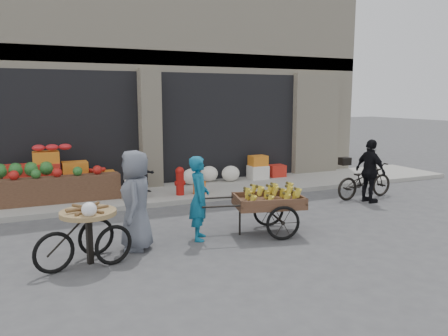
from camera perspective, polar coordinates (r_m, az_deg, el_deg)
name	(u,v)px	position (r m, az deg, el deg)	size (l,w,h in m)	color
ground	(225,244)	(7.70, 0.19, -9.92)	(80.00, 80.00, 0.00)	#424244
sidewalk	(161,194)	(11.41, -8.28, -3.38)	(18.00, 2.20, 0.12)	gray
building	(125,72)	(15.00, -12.77, 12.18)	(14.00, 6.45, 7.00)	beige
fruit_display	(56,176)	(11.19, -21.09, -0.97)	(3.10, 1.12, 1.24)	red
pineapple_bin	(136,188)	(10.70, -11.46, -2.62)	(0.52, 0.52, 0.50)	silver
fire_hydrant	(180,180)	(10.91, -5.78, -1.54)	(0.22, 0.22, 0.71)	#A5140F
orange_bucket	(199,188)	(11.07, -3.22, -2.58)	(0.32, 0.32, 0.30)	orange
right_bay_goods	(241,171)	(12.82, 2.25, -0.33)	(3.35, 0.60, 0.70)	silver
seated_person	(146,174)	(11.32, -10.19, -0.83)	(0.45, 0.35, 0.93)	black
banana_cart	(266,200)	(8.16, 5.54, -4.17)	(2.25, 1.29, 0.89)	brown
vendor_woman	(199,198)	(7.78, -3.26, -3.95)	(0.55, 0.36, 1.51)	#115F82
tricycle_cart	(88,228)	(6.98, -17.29, -7.51)	(1.45, 1.07, 0.95)	#9E7F51
vendor_grey	(136,200)	(7.39, -11.43, -4.16)	(0.82, 0.53, 1.68)	slate
bicycle	(365,181)	(11.58, 17.89, -1.58)	(0.60, 1.72, 0.90)	black
cyclist	(370,171)	(11.10, 18.57, -0.39)	(0.90, 0.38, 1.54)	black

